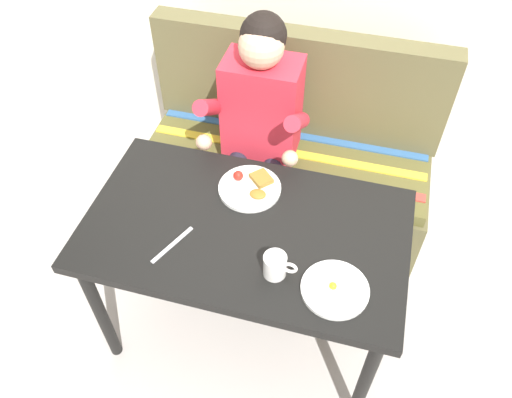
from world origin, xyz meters
The scene contains 8 objects.
ground_plane centered at (0.00, 0.00, 0.00)m, with size 8.00×8.00×0.00m, color #B5AEA8.
table centered at (0.00, 0.00, 0.65)m, with size 1.20×0.70×0.73m.
couch centered at (0.00, 0.76, 0.33)m, with size 1.44×0.56×1.00m.
person centered at (-0.11, 0.59, 0.74)m, with size 0.45×0.61×1.21m.
plate_breakfast centered at (-0.03, 0.19, 0.74)m, with size 0.25×0.25×0.05m.
plate_eggs centered at (0.36, -0.19, 0.74)m, with size 0.23×0.23×0.04m.
coffee_mug centered at (0.16, -0.17, 0.78)m, with size 0.12×0.08×0.09m.
knife centered at (-0.23, -0.15, 0.73)m, with size 0.01×0.20×0.01m, color silver.
Camera 1 is at (0.35, -1.13, 2.19)m, focal length 35.68 mm.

